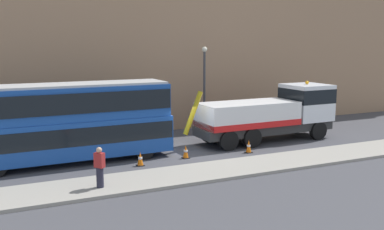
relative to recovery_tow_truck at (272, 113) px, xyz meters
The scene contains 10 objects.
ground_plane 6.34m from the recovery_tow_truck, behind, with size 120.00×120.00×0.00m, color #424247.
near_kerb 7.85m from the recovery_tow_truck, 142.33° to the right, with size 60.00×2.80×0.15m, color gray.
building_facade 10.80m from the recovery_tow_truck, 133.78° to the left, with size 60.00×1.50×16.00m.
recovery_tow_truck is the anchor object (origin of this frame).
double_decker_bus 12.66m from the recovery_tow_truck, behind, with size 11.09×2.78×4.06m.
pedestrian_onlooker 13.06m from the recovery_tow_truck, 157.34° to the right, with size 0.46×0.47×1.71m.
traffic_cone_near_bus 9.66m from the recovery_tow_truck, 167.25° to the right, with size 0.36×0.36×0.72m.
traffic_cone_midway 7.03m from the recovery_tow_truck, 165.47° to the right, with size 0.36×0.36×0.72m.
traffic_cone_near_truck 3.92m from the recovery_tow_truck, 144.64° to the right, with size 0.36×0.36×0.72m.
street_lamp 5.21m from the recovery_tow_truck, 122.67° to the left, with size 0.36×0.36×5.83m.
Camera 1 is at (-9.93, -22.17, 6.09)m, focal length 41.43 mm.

